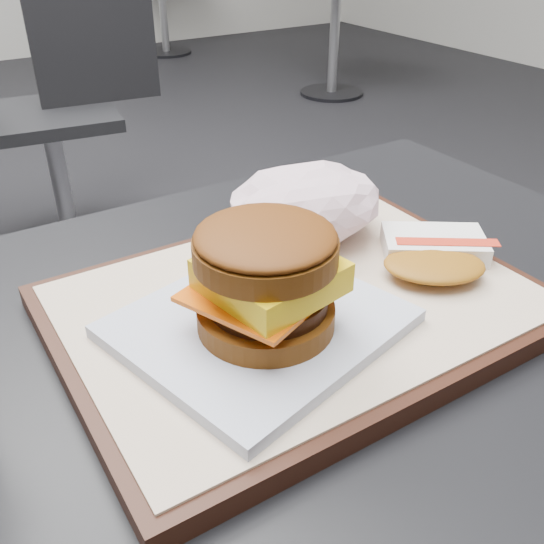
{
  "coord_description": "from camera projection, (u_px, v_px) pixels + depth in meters",
  "views": [
    {
      "loc": [
        -0.22,
        -0.32,
        1.06
      ],
      "look_at": [
        -0.02,
        -0.0,
        0.83
      ],
      "focal_mm": 40.0,
      "sensor_mm": 36.0,
      "label": 1
    }
  ],
  "objects": [
    {
      "name": "breakfast_sandwich",
      "position": [
        264.0,
        289.0,
        0.43
      ],
      "size": [
        0.23,
        0.21,
        0.09
      ],
      "color": "white",
      "rests_on": "serving_tray"
    },
    {
      "name": "serving_tray",
      "position": [
        298.0,
        306.0,
        0.5
      ],
      "size": [
        0.38,
        0.28,
        0.02
      ],
      "color": "black",
      "rests_on": "customer_table"
    },
    {
      "name": "neighbor_chair",
      "position": [
        65.0,
        98.0,
        2.0
      ],
      "size": [
        0.63,
        0.47,
        0.88
      ],
      "color": "#B3B3B9",
      "rests_on": "ground"
    },
    {
      "name": "customer_table",
      "position": [
        289.0,
        489.0,
        0.58
      ],
      "size": [
        0.8,
        0.6,
        0.77
      ],
      "color": "#A5A5AA",
      "rests_on": "ground"
    },
    {
      "name": "crumpled_wrapper",
      "position": [
        307.0,
        204.0,
        0.57
      ],
      "size": [
        0.15,
        0.12,
        0.07
      ],
      "primitive_type": null,
      "color": "white",
      "rests_on": "serving_tray"
    },
    {
      "name": "hash_brown",
      "position": [
        434.0,
        253.0,
        0.53
      ],
      "size": [
        0.14,
        0.13,
        0.02
      ],
      "color": "white",
      "rests_on": "serving_tray"
    }
  ]
}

